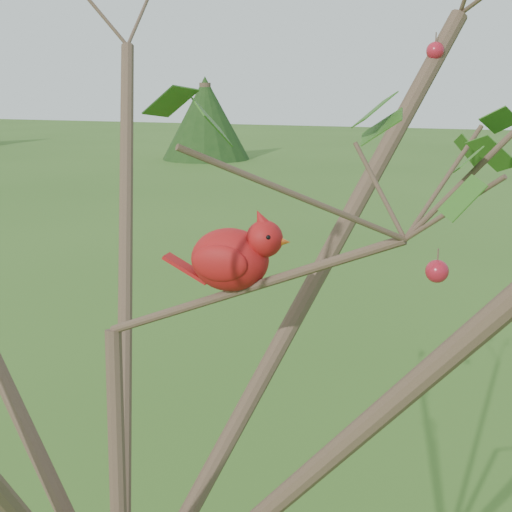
{
  "coord_description": "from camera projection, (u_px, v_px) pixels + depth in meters",
  "views": [
    {
      "loc": [
        0.74,
        -1.1,
        2.45
      ],
      "look_at": [
        0.28,
        0.08,
        2.14
      ],
      "focal_mm": 50.0,
      "sensor_mm": 36.0,
      "label": 1
    }
  ],
  "objects": [
    {
      "name": "crabapple_tree",
      "position": [
        107.0,
        267.0,
        1.3
      ],
      "size": [
        2.35,
        2.05,
        2.95
      ],
      "color": "#402C22",
      "rests_on": "ground"
    },
    {
      "name": "cardinal",
      "position": [
        234.0,
        257.0,
        1.31
      ],
      "size": [
        0.25,
        0.13,
        0.17
      ],
      "rotation": [
        0.0,
        0.0,
        0.11
      ],
      "color": "#9E170D",
      "rests_on": "ground"
    }
  ]
}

